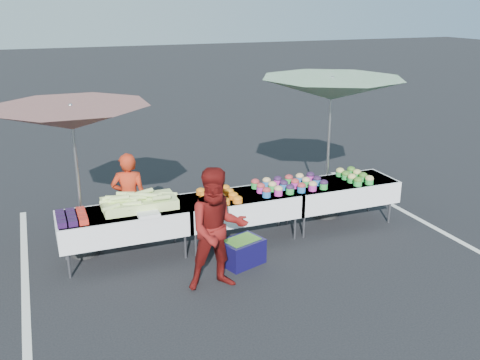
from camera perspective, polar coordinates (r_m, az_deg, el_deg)
name	(u,v)px	position (r m, az deg, el deg)	size (l,w,h in m)	color
ground	(240,240)	(8.55, 0.00, -6.37)	(80.00, 80.00, 0.00)	black
stripe_left	(25,276)	(8.06, -21.96, -9.43)	(0.10, 5.00, 0.00)	silver
stripe_right	(405,212)	(10.08, 17.19, -3.25)	(0.10, 5.00, 0.00)	silver
table_left	(124,222)	(7.88, -12.29, -4.41)	(1.86, 0.81, 0.75)	white
table_center	(240,205)	(8.32, 0.00, -2.72)	(1.86, 0.81, 0.75)	white
table_right	(340,191)	(9.10, 10.60, -1.16)	(1.86, 0.81, 0.75)	white
berry_punnets	(71,217)	(7.69, -17.54, -3.81)	(0.40, 0.54, 0.08)	black
corn_pile	(138,202)	(7.87, -10.78, -2.36)	(1.16, 0.57, 0.26)	#C1DC71
plastic_bags	(148,214)	(7.58, -9.76, -3.61)	(0.30, 0.25, 0.05)	white
carrot_bowls	(219,195)	(8.12, -2.27, -1.65)	(0.55, 0.69, 0.11)	orange
potato_cups	(289,184)	(8.57, 5.29, -0.41)	(1.14, 0.58, 0.16)	#2769B6
bean_baskets	(354,176)	(9.15, 12.10, 0.44)	(0.36, 0.68, 0.15)	green
vendor	(129,199)	(8.37, -11.73, -1.96)	(0.53, 0.35, 1.45)	#AA2A13
customer	(218,229)	(6.88, -2.40, -5.29)	(0.80, 0.62, 1.64)	#5F100E
umbrella_left	(72,119)	(7.78, -17.52, 6.26)	(2.91, 2.91, 2.27)	black
umbrella_right	(332,90)	(9.02, 9.75, 9.46)	(2.64, 2.64, 2.45)	black
storage_bin	(242,251)	(7.73, 0.22, -7.58)	(0.68, 0.58, 0.38)	#0E0B38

